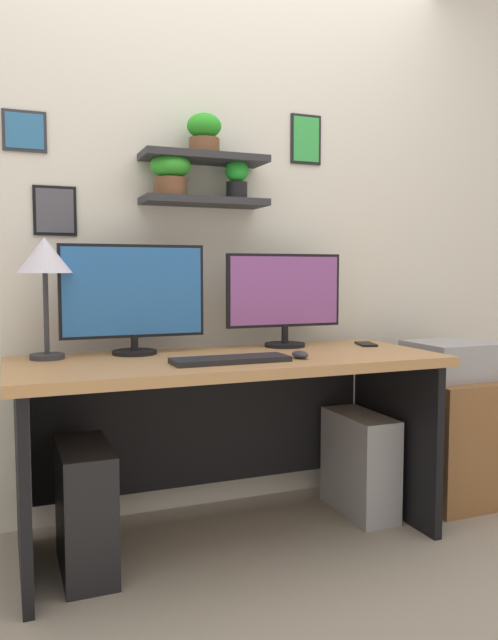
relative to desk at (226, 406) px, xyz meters
name	(u,v)px	position (x,y,z in m)	size (l,w,h in m)	color
ground_plane	(231,541)	(0.00, -0.06, -0.54)	(8.00, 8.00, 0.00)	gray
back_wall_assembly	(196,211)	(0.00, 0.38, 0.82)	(4.40, 0.24, 2.70)	silver
desk	(226,406)	(0.00, 0.00, 0.00)	(1.68, 0.68, 0.75)	tan
monitor_left	(133,296)	(-0.34, 0.16, 0.44)	(0.58, 0.18, 0.44)	black
monitor_right	(284,296)	(0.34, 0.16, 0.43)	(0.54, 0.18, 0.41)	black
keyboard	(231,360)	(-0.05, -0.20, 0.22)	(0.44, 0.14, 0.02)	black
computer_mouse	(300,355)	(0.23, -0.20, 0.22)	(0.06, 0.09, 0.03)	#2D2D33
desk_lamp	(45,262)	(-0.68, 0.14, 0.58)	(0.20, 0.20, 0.46)	#2D2D33
cell_phone	(366,344)	(0.70, 0.07, 0.21)	(0.07, 0.14, 0.01)	black
drawer_cabinet	(451,437)	(1.15, 0.02, -0.25)	(0.44, 0.50, 0.58)	brown
printer	(453,360)	(1.15, 0.02, 0.12)	(0.38, 0.34, 0.17)	#9E9EA3
computer_tower_left	(85,509)	(-0.57, -0.10, -0.31)	(0.18, 0.40, 0.46)	black
computer_tower_right	(360,463)	(0.64, 0.01, -0.32)	(0.18, 0.40, 0.45)	#99999E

